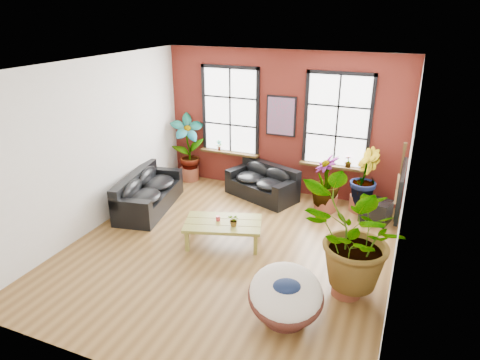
# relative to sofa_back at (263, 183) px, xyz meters

# --- Properties ---
(room) EXTENTS (6.04, 6.54, 3.54)m
(room) POSITION_rel_sofa_back_xyz_m (0.24, -2.52, 1.38)
(room) COLOR brown
(room) RESTS_ON ground
(sofa_back) EXTENTS (1.94, 1.43, 0.80)m
(sofa_back) POSITION_rel_sofa_back_xyz_m (0.00, 0.00, 0.00)
(sofa_back) COLOR black
(sofa_back) RESTS_ON ground
(sofa_left) EXTENTS (1.28, 2.28, 0.85)m
(sofa_left) POSITION_rel_sofa_back_xyz_m (-2.27, -1.67, 0.02)
(sofa_left) COLOR black
(sofa_left) RESTS_ON ground
(coffee_table) EXTENTS (1.68, 1.26, 0.58)m
(coffee_table) POSITION_rel_sofa_back_xyz_m (0.04, -2.46, 0.06)
(coffee_table) COLOR olive
(coffee_table) RESTS_ON ground
(papasan_chair) EXTENTS (1.46, 1.46, 0.85)m
(papasan_chair) POSITION_rel_sofa_back_xyz_m (1.84, -4.15, 0.07)
(papasan_chair) COLOR #52261D
(papasan_chair) RESTS_ON ground
(poster) EXTENTS (0.74, 0.06, 0.98)m
(poster) POSITION_rel_sofa_back_xyz_m (0.24, 0.52, 1.59)
(poster) COLOR black
(poster) RESTS_ON room
(tv_wall_unit) EXTENTS (0.13, 1.86, 1.20)m
(tv_wall_unit) POSITION_rel_sofa_back_xyz_m (3.17, -2.07, 1.18)
(tv_wall_unit) COLOR black
(tv_wall_unit) RESTS_ON room
(media_box) EXTENTS (0.70, 0.63, 0.49)m
(media_box) POSITION_rel_sofa_back_xyz_m (2.73, -0.29, -0.12)
(media_box) COLOR black
(media_box) RESTS_ON ground
(pot_back_left) EXTENTS (0.52, 0.52, 0.36)m
(pot_back_left) POSITION_rel_sofa_back_xyz_m (-2.23, 0.30, -0.18)
(pot_back_left) COLOR brown
(pot_back_left) RESTS_ON ground
(pot_back_right) EXTENTS (0.63, 0.63, 0.37)m
(pot_back_right) POSITION_rel_sofa_back_xyz_m (2.35, 0.12, -0.18)
(pot_back_right) COLOR brown
(pot_back_right) RESTS_ON ground
(pot_right_wall) EXTENTS (0.50, 0.50, 0.35)m
(pot_right_wall) POSITION_rel_sofa_back_xyz_m (2.58, -3.16, -0.19)
(pot_right_wall) COLOR brown
(pot_right_wall) RESTS_ON ground
(pot_mid) EXTENTS (0.64, 0.64, 0.38)m
(pot_mid) POSITION_rel_sofa_back_xyz_m (1.60, -0.14, -0.17)
(pot_mid) COLOR brown
(pot_mid) RESTS_ON ground
(floor_plant_back_left) EXTENTS (1.06, 0.99, 1.67)m
(floor_plant_back_left) POSITION_rel_sofa_back_xyz_m (-2.23, 0.26, 0.62)
(floor_plant_back_left) COLOR #1C4D14
(floor_plant_back_left) RESTS_ON ground
(floor_plant_back_right) EXTENTS (0.69, 0.81, 1.34)m
(floor_plant_back_right) POSITION_rel_sofa_back_xyz_m (2.36, 0.13, 0.46)
(floor_plant_back_right) COLOR #1C4D14
(floor_plant_back_right) RESTS_ON ground
(floor_plant_right_wall) EXTENTS (2.10, 2.10, 1.77)m
(floor_plant_right_wall) POSITION_rel_sofa_back_xyz_m (2.62, -3.17, 0.68)
(floor_plant_right_wall) COLOR #1C4D14
(floor_plant_right_wall) RESTS_ON ground
(floor_plant_mid) EXTENTS (0.88, 0.88, 1.18)m
(floor_plant_mid) POSITION_rel_sofa_back_xyz_m (1.56, -0.16, 0.37)
(floor_plant_mid) COLOR #1C4D14
(floor_plant_mid) RESTS_ON ground
(table_plant) EXTENTS (0.28, 0.27, 0.25)m
(table_plant) POSITION_rel_sofa_back_xyz_m (0.31, -2.53, 0.24)
(table_plant) COLOR #1C4D14
(table_plant) RESTS_ON coffee_table
(sill_plant_left) EXTENTS (0.17, 0.17, 0.27)m
(sill_plant_left) POSITION_rel_sofa_back_xyz_m (-1.41, 0.47, 0.67)
(sill_plant_left) COLOR #1C4D14
(sill_plant_left) RESTS_ON room
(sill_plant_right) EXTENTS (0.19, 0.19, 0.27)m
(sill_plant_right) POSITION_rel_sofa_back_xyz_m (1.94, 0.47, 0.67)
(sill_plant_right) COLOR #1C4D14
(sill_plant_right) RESTS_ON room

